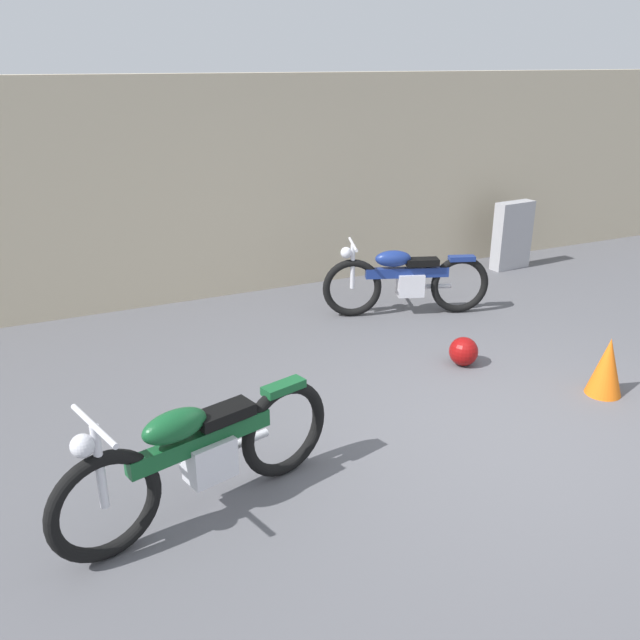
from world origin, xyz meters
TOP-DOWN VIEW (x-y plane):
  - ground_plane at (0.00, 0.00)m, footprint 40.00×40.00m
  - building_wall at (0.00, 4.39)m, footprint 18.00×0.30m
  - stone_marker at (3.03, 3.67)m, footprint 0.62×0.25m
  - helmet at (0.40, 1.22)m, footprint 0.29×0.29m
  - traffic_cone at (1.20, 0.17)m, footprint 0.32×0.32m
  - motorcycle_green at (-2.59, 0.05)m, footprint 2.04×0.80m
  - motorcycle_blue at (0.62, 2.69)m, footprint 1.91×0.86m

SIDE VIEW (x-z plane):
  - ground_plane at x=0.00m, z-range 0.00..0.00m
  - helmet at x=0.40m, z-range 0.00..0.29m
  - traffic_cone at x=1.20m, z-range 0.00..0.55m
  - motorcycle_blue at x=0.62m, z-range -0.02..0.88m
  - motorcycle_green at x=-2.59m, z-range -0.02..0.92m
  - stone_marker at x=3.03m, z-range 0.00..0.98m
  - building_wall at x=0.00m, z-range 0.00..2.71m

